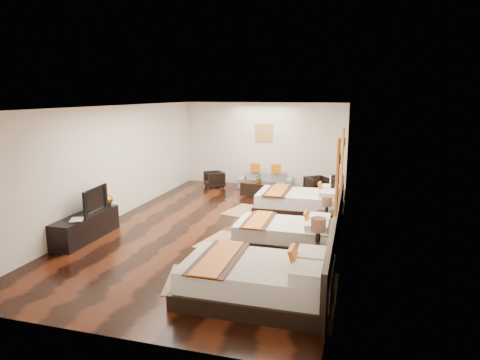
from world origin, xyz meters
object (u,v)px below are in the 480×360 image
(bed_near, at_px, (259,280))
(table_plant, at_px, (259,178))
(tv_console, at_px, (86,227))
(armchair_left, at_px, (214,179))
(nightstand_a, at_px, (317,252))
(armchair_right, at_px, (317,186))
(figurine, at_px, (106,198))
(bed_far, at_px, (301,202))
(sofa, at_px, (265,180))
(book, at_px, (70,220))
(coffee_table, at_px, (258,189))
(nightstand_b, at_px, (326,220))
(tv, at_px, (92,200))
(bed_mid, at_px, (285,234))

(bed_near, xyz_separation_m, table_plant, (-1.49, 6.46, 0.24))
(tv_console, xyz_separation_m, armchair_left, (1.00, 5.52, -0.00))
(armchair_left, height_order, table_plant, table_plant)
(nightstand_a, height_order, table_plant, nightstand_a)
(tv_console, height_order, armchair_right, armchair_right)
(figurine, xyz_separation_m, armchair_right, (4.42, 4.54, -0.43))
(tv_console, distance_m, armchair_left, 5.61)
(bed_near, distance_m, nightstand_a, 1.52)
(tv_console, bearing_deg, bed_far, 37.50)
(sofa, distance_m, armchair_left, 1.71)
(book, height_order, figurine, figurine)
(tv_console, distance_m, book, 0.56)
(bed_near, bearing_deg, nightstand_a, 60.64)
(bed_far, distance_m, tv_console, 5.29)
(nightstand_a, relative_size, coffee_table, 0.96)
(tv_console, height_order, figurine, figurine)
(armchair_left, relative_size, armchair_right, 0.93)
(bed_near, xyz_separation_m, figurine, (-4.20, 2.40, 0.42))
(nightstand_b, xyz_separation_m, table_plant, (-2.24, 2.96, 0.26))
(bed_near, bearing_deg, tv, 156.42)
(bed_far, bearing_deg, armchair_right, 83.98)
(bed_mid, relative_size, book, 5.94)
(nightstand_b, height_order, figurine, figurine)
(sofa, bearing_deg, bed_mid, -80.95)
(nightstand_b, distance_m, book, 5.48)
(nightstand_a, relative_size, figurine, 2.77)
(tv, bearing_deg, table_plant, -35.31)
(tv_console, bearing_deg, tv, 75.51)
(bed_near, relative_size, nightstand_b, 2.89)
(sofa, relative_size, table_plant, 6.19)
(bed_near, bearing_deg, figurine, 150.21)
(bed_mid, height_order, nightstand_b, nightstand_b)
(table_plant, bearing_deg, tv, -119.77)
(nightstand_b, distance_m, armchair_left, 5.37)
(bed_far, relative_size, sofa, 1.27)
(nightstand_a, bearing_deg, armchair_left, 124.12)
(coffee_table, bearing_deg, table_plant, -20.77)
(sofa, bearing_deg, table_plant, -95.51)
(nightstand_a, height_order, nightstand_b, nightstand_a)
(nightstand_a, bearing_deg, book, -177.89)
(book, xyz_separation_m, armchair_right, (4.42, 5.80, -0.27))
(tv_console, distance_m, sofa, 6.48)
(bed_far, xyz_separation_m, nightstand_b, (0.75, -1.35, -0.01))
(armchair_left, bearing_deg, armchair_right, 48.24)
(bed_far, xyz_separation_m, book, (-4.20, -3.70, 0.27))
(bed_far, height_order, coffee_table, bed_far)
(book, bearing_deg, bed_mid, 16.11)
(bed_near, bearing_deg, table_plant, 103.02)
(tv_console, relative_size, table_plant, 6.25)
(tv_console, height_order, table_plant, table_plant)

